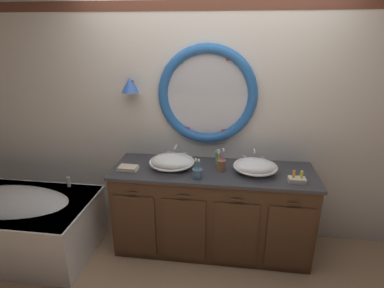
% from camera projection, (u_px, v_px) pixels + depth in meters
% --- Properties ---
extents(ground_plane, '(14.00, 14.00, 0.00)m').
position_uv_depth(ground_plane, '(203.00, 261.00, 2.93)').
color(ground_plane, tan).
extents(back_wall_assembly, '(6.40, 0.26, 2.60)m').
position_uv_depth(back_wall_assembly, '(210.00, 115.00, 3.02)').
color(back_wall_assembly, silver).
rests_on(back_wall_assembly, ground_plane).
extents(vanity_counter, '(1.91, 0.63, 0.87)m').
position_uv_depth(vanity_counter, '(212.00, 209.00, 3.00)').
color(vanity_counter, brown).
rests_on(vanity_counter, ground_plane).
extents(bathtub, '(1.59, 0.86, 0.67)m').
position_uv_depth(bathtub, '(13.00, 220.00, 2.98)').
color(bathtub, white).
rests_on(bathtub, ground_plane).
extents(sink_basin_left, '(0.43, 0.43, 0.14)m').
position_uv_depth(sink_basin_left, '(172.00, 162.00, 2.85)').
color(sink_basin_left, white).
rests_on(sink_basin_left, vanity_counter).
extents(sink_basin_right, '(0.40, 0.40, 0.13)m').
position_uv_depth(sink_basin_right, '(255.00, 167.00, 2.76)').
color(sink_basin_right, white).
rests_on(sink_basin_right, vanity_counter).
extents(faucet_set_left, '(0.22, 0.13, 0.15)m').
position_uv_depth(faucet_set_left, '(176.00, 153.00, 3.08)').
color(faucet_set_left, silver).
rests_on(faucet_set_left, vanity_counter).
extents(faucet_set_right, '(0.23, 0.12, 0.15)m').
position_uv_depth(faucet_set_right, '(254.00, 157.00, 2.99)').
color(faucet_set_right, silver).
rests_on(faucet_set_right, vanity_counter).
extents(toothbrush_holder_left, '(0.09, 0.09, 0.19)m').
position_uv_depth(toothbrush_holder_left, '(197.00, 173.00, 2.67)').
color(toothbrush_holder_left, slate).
rests_on(toothbrush_holder_left, vanity_counter).
extents(toothbrush_holder_right, '(0.09, 0.09, 0.22)m').
position_uv_depth(toothbrush_holder_right, '(221.00, 165.00, 2.81)').
color(toothbrush_holder_right, '#996647').
rests_on(toothbrush_holder_right, vanity_counter).
extents(soap_dispenser, '(0.06, 0.07, 0.16)m').
position_uv_depth(soap_dispenser, '(218.00, 157.00, 2.96)').
color(soap_dispenser, '#6BAD66').
rests_on(soap_dispenser, vanity_counter).
extents(folded_hand_towel, '(0.19, 0.13, 0.03)m').
position_uv_depth(folded_hand_towel, '(128.00, 168.00, 2.85)').
color(folded_hand_towel, beige).
rests_on(folded_hand_towel, vanity_counter).
extents(toiletry_basket, '(0.15, 0.09, 0.11)m').
position_uv_depth(toiletry_basket, '(297.00, 179.00, 2.60)').
color(toiletry_basket, beige).
rests_on(toiletry_basket, vanity_counter).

